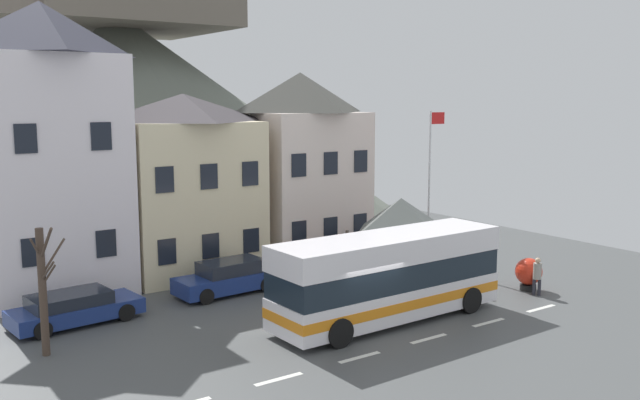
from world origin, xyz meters
The scene contains 16 objects.
ground_plane centered at (0.00, 0.00, -0.03)m, with size 40.00×60.00×0.07m.
townhouse_00 centered at (-7.41, 11.76, 6.01)m, with size 5.59×5.58×12.02m.
townhouse_01 centered at (-1.41, 11.51, 4.17)m, with size 6.10×5.09×8.34m.
townhouse_02 centered at (5.10, 11.65, 4.71)m, with size 5.56×5.36×9.43m.
hilltop_castle centered at (2.41, 30.85, 7.67)m, with size 39.28×39.28×21.07m.
transit_bus centered at (1.64, 0.54, 1.61)m, with size 9.40×2.78×3.20m.
bus_shelter centered at (5.10, 3.80, 3.13)m, with size 3.60×3.60×3.90m.
parked_car_00 centered at (-7.97, 6.73, 0.60)m, with size 4.75×2.33×1.19m.
parked_car_01 centered at (6.40, 7.04, 0.66)m, with size 4.61×2.32×1.35m.
parked_car_02 centered at (-1.54, 7.12, 0.68)m, with size 4.46×2.05×1.40m.
pedestrian_00 centered at (8.86, -0.49, 0.92)m, with size 0.35×0.35×1.60m.
pedestrian_01 centered at (6.42, 2.83, 0.94)m, with size 0.33×0.33×1.61m.
public_bench centered at (4.33, 5.69, 0.47)m, with size 1.55×0.48×0.87m.
flagpole centered at (8.84, 5.92, 4.34)m, with size 0.95×0.10×7.53m.
harbour_buoy centered at (9.20, 0.21, 0.77)m, with size 1.15×1.15×1.40m.
bare_tree_01 centered at (-9.58, 4.07, 2.22)m, with size 1.31×2.00×4.30m.
Camera 1 is at (-14.49, -18.21, 8.14)m, focal length 38.80 mm.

